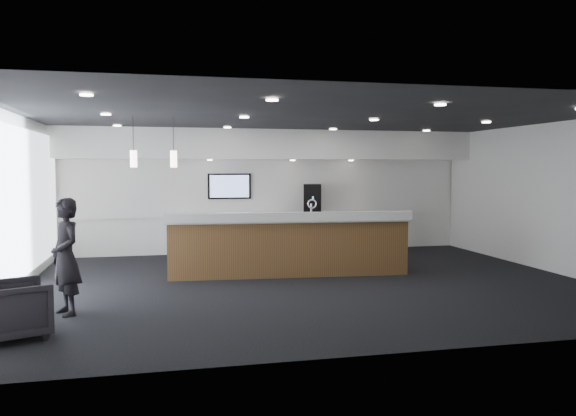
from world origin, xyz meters
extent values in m
plane|color=black|center=(0.00, 0.00, 0.00)|extent=(10.00, 10.00, 0.00)
cube|color=black|center=(0.00, 0.00, 3.00)|extent=(10.00, 8.00, 0.02)
cube|color=white|center=(0.00, 4.00, 1.50)|extent=(10.00, 0.02, 3.00)
cube|color=white|center=(-5.00, 0.00, 1.50)|extent=(0.02, 8.00, 3.00)
cube|color=white|center=(5.00, 0.00, 1.50)|extent=(0.02, 8.00, 3.00)
cube|color=white|center=(0.00, 3.55, 2.65)|extent=(10.00, 0.90, 0.70)
cube|color=white|center=(0.00, 3.97, 1.60)|extent=(9.80, 0.06, 1.40)
cube|color=white|center=(-4.96, 0.00, 1.50)|extent=(0.04, 7.36, 2.55)
cube|color=#919399|center=(0.00, 3.64, 0.45)|extent=(5.00, 0.60, 0.90)
cube|color=silver|center=(0.00, 3.64, 0.93)|extent=(5.06, 0.66, 0.05)
cylinder|color=silver|center=(-2.00, 3.32, 0.50)|extent=(0.60, 0.02, 0.02)
cylinder|color=silver|center=(-1.00, 3.32, 0.50)|extent=(0.60, 0.02, 0.02)
cylinder|color=silver|center=(0.00, 3.32, 0.50)|extent=(0.60, 0.02, 0.02)
cylinder|color=silver|center=(1.00, 3.32, 0.50)|extent=(0.60, 0.02, 0.02)
cylinder|color=silver|center=(2.00, 3.32, 0.50)|extent=(0.60, 0.02, 0.02)
cube|color=black|center=(-1.00, 3.91, 1.65)|extent=(1.05, 0.07, 0.62)
cube|color=#2E4AB8|center=(-1.00, 3.87, 1.65)|extent=(0.95, 0.01, 0.54)
cylinder|color=#FFEEC6|center=(-2.40, 0.80, 2.25)|extent=(0.12, 0.12, 0.30)
cylinder|color=#FFEEC6|center=(-3.10, 0.80, 2.25)|extent=(0.12, 0.12, 0.30)
cube|color=brown|center=(-0.22, 0.83, 0.53)|extent=(4.65, 1.02, 1.05)
cube|color=silver|center=(-0.22, 0.83, 1.08)|extent=(4.74, 1.10, 0.06)
cube|color=silver|center=(-0.25, 0.46, 1.17)|extent=(4.69, 0.50, 0.18)
cylinder|color=silver|center=(0.25, 0.89, 1.25)|extent=(0.04, 0.04, 0.28)
torus|color=silver|center=(0.25, 0.83, 1.39)|extent=(0.19, 0.05, 0.19)
cube|color=black|center=(1.03, 3.66, 1.32)|extent=(0.53, 0.57, 0.75)
cube|color=silver|center=(1.03, 3.40, 0.96)|extent=(0.27, 0.12, 0.02)
cube|color=white|center=(-0.10, 3.52, 1.07)|extent=(0.17, 0.04, 0.23)
cube|color=white|center=(0.99, 3.58, 1.08)|extent=(0.19, 0.05, 0.25)
imported|color=black|center=(-4.40, -2.45, 0.36)|extent=(1.02, 1.01, 0.72)
imported|color=black|center=(-3.97, -1.38, 0.83)|extent=(0.65, 0.73, 1.66)
imported|color=white|center=(1.55, 3.55, 1.00)|extent=(0.10, 0.10, 0.10)
imported|color=white|center=(1.41, 3.55, 1.00)|extent=(0.14, 0.14, 0.10)
imported|color=white|center=(1.27, 3.55, 1.00)|extent=(0.13, 0.13, 0.10)
imported|color=white|center=(1.13, 3.55, 1.00)|extent=(0.13, 0.13, 0.10)
camera|label=1|loc=(-2.64, -9.76, 2.07)|focal=35.00mm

